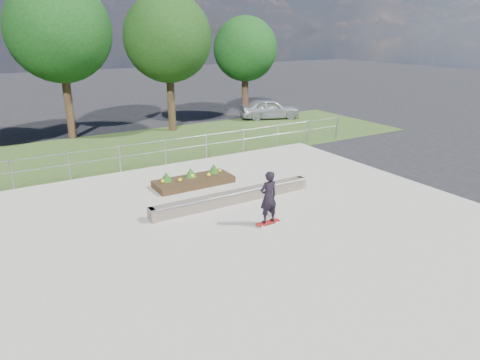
# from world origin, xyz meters

# --- Properties ---
(ground) EXTENTS (120.00, 120.00, 0.00)m
(ground) POSITION_xyz_m (0.00, 0.00, 0.00)
(ground) COLOR black
(ground) RESTS_ON ground
(grass_verge) EXTENTS (30.00, 8.00, 0.02)m
(grass_verge) POSITION_xyz_m (0.00, 11.00, 0.01)
(grass_verge) COLOR #30481D
(grass_verge) RESTS_ON ground
(concrete_slab) EXTENTS (15.00, 15.00, 0.06)m
(concrete_slab) POSITION_xyz_m (0.00, 0.00, 0.03)
(concrete_slab) COLOR #A29C90
(concrete_slab) RESTS_ON ground
(fence) EXTENTS (20.06, 0.06, 1.20)m
(fence) POSITION_xyz_m (0.00, 7.50, 0.77)
(fence) COLOR #96999F
(fence) RESTS_ON ground
(tree_mid_left) EXTENTS (5.25, 5.25, 8.25)m
(tree_mid_left) POSITION_xyz_m (-2.50, 15.00, 5.61)
(tree_mid_left) COLOR #332014
(tree_mid_left) RESTS_ON ground
(tree_mid_right) EXTENTS (4.90, 4.90, 7.70)m
(tree_mid_right) POSITION_xyz_m (3.00, 14.00, 5.23)
(tree_mid_right) COLOR #2E2112
(tree_mid_right) RESTS_ON ground
(tree_far_right) EXTENTS (4.20, 4.20, 6.60)m
(tree_far_right) POSITION_xyz_m (9.00, 15.50, 4.48)
(tree_far_right) COLOR #361F15
(tree_far_right) RESTS_ON ground
(grind_ledge) EXTENTS (6.00, 0.44, 0.43)m
(grind_ledge) POSITION_xyz_m (0.34, 2.15, 0.26)
(grind_ledge) COLOR brown
(grind_ledge) RESTS_ON concrete_slab
(planter_bed) EXTENTS (3.00, 1.20, 0.61)m
(planter_bed) POSITION_xyz_m (-0.06, 4.55, 0.24)
(planter_bed) COLOR black
(planter_bed) RESTS_ON concrete_slab
(skateboarder) EXTENTS (0.80, 0.39, 1.70)m
(skateboarder) POSITION_xyz_m (0.35, 0.11, 0.94)
(skateboarder) COLOR white
(skateboarder) RESTS_ON concrete_slab
(parked_car) EXTENTS (4.28, 2.87, 1.35)m
(parked_car) POSITION_xyz_m (10.03, 14.00, 0.68)
(parked_car) COLOR #B7BCC2
(parked_car) RESTS_ON ground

